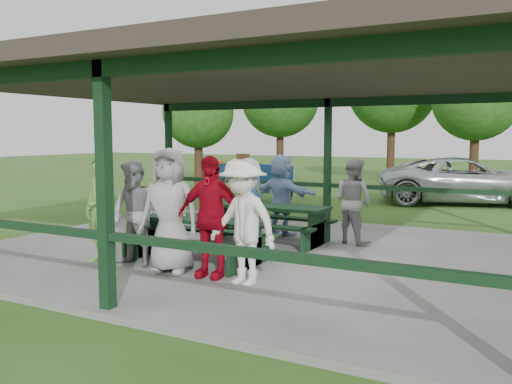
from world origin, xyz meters
The scene contains 20 objects.
ground centered at (0.00, 0.00, 0.00)m, with size 90.00×90.00×0.00m, color #2E581B.
concrete_slab centered at (0.00, 0.00, 0.05)m, with size 10.00×8.00×0.10m, color slate.
pavilion_structure centered at (0.00, 0.00, 3.17)m, with size 10.60×8.60×3.24m.
picnic_table_near centered at (-0.44, -1.20, 0.57)m, with size 2.40×1.39×0.75m.
picnic_table_far centered at (-0.16, 0.80, 0.57)m, with size 2.51×1.39×0.75m.
table_setting centered at (-0.59, -1.16, 0.88)m, with size 2.28×0.45×0.10m.
contestant_green centered at (-1.78, -2.06, 1.00)m, with size 0.65×0.43×1.79m, color #639A3B.
contestant_grey_left centered at (-1.13, -1.97, 0.96)m, with size 0.83×0.65×1.72m, color gray.
contestant_grey_mid centered at (-0.38, -2.03, 1.07)m, with size 0.94×0.61×1.93m, color #969799.
contestant_red centered at (0.31, -1.96, 1.01)m, with size 1.07×0.45×1.83m, color #A40719.
contestant_white_fedora centered at (0.95, -2.09, 1.01)m, with size 1.29×0.91×1.87m.
spectator_lblue centered at (-0.24, 1.70, 0.96)m, with size 1.60×0.51×1.72m, color #839ECA.
spectator_blue centered at (-1.32, 2.34, 0.91)m, with size 0.59×0.39×1.61m, color teal.
spectator_grey centered at (1.40, 1.51, 0.94)m, with size 0.81×0.63×1.68m, color gray.
pickup_truck centered at (2.42, 9.92, 0.75)m, with size 2.50×5.42×1.51m, color silver.
farm_trailer centered at (-3.95, 6.95, 0.66)m, with size 3.81×2.46×1.34m.
tree_far_left centered at (-6.68, 15.08, 3.96)m, with size 3.75×3.75×5.86m.
tree_left centered at (-1.73, 16.81, 4.36)m, with size 4.12×4.12×6.43m.
tree_mid centered at (2.12, 15.02, 3.73)m, with size 3.53×3.53×5.52m.
tree_edge_left centered at (-8.16, 10.26, 3.14)m, with size 2.97×2.97×4.64m.
Camera 1 is at (4.67, -8.68, 2.22)m, focal length 38.00 mm.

